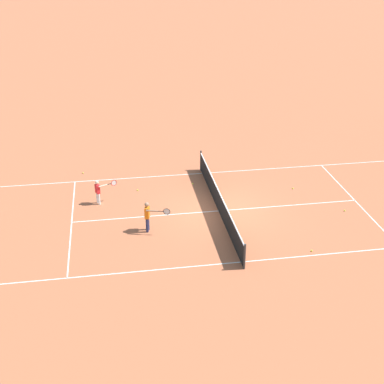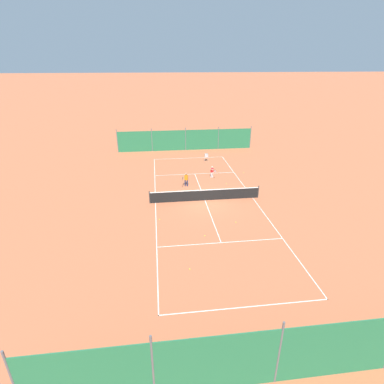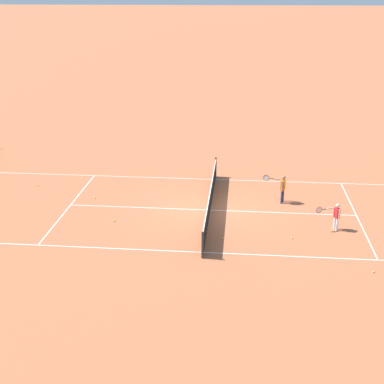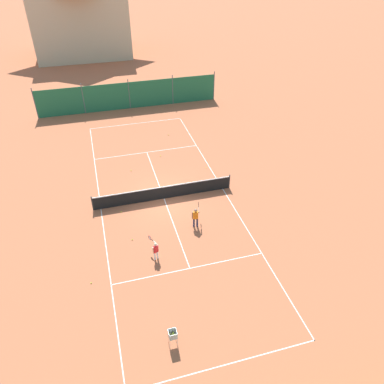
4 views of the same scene
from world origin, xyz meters
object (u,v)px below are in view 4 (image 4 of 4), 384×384
at_px(tennis_ball_by_net_right, 160,156).
at_px(tennis_net, 164,192).
at_px(tennis_ball_service_box, 91,283).
at_px(tennis_ball_far_corner, 131,171).
at_px(player_near_baseline, 155,249).
at_px(player_near_service, 196,216).
at_px(tennis_ball_mid_court, 206,168).
at_px(tennis_ball_alley_left, 121,212).
at_px(tennis_ball_alley_right, 168,135).
at_px(ball_hopper, 173,335).
at_px(alpine_chalet, 78,8).
at_px(tennis_ball_by_net_left, 132,240).

bearing_deg(tennis_ball_by_net_right, tennis_net, -99.45).
bearing_deg(tennis_ball_service_box, tennis_ball_far_corner, 70.96).
height_order(player_near_baseline, tennis_ball_service_box, player_near_baseline).
height_order(player_near_baseline, tennis_ball_by_net_right, player_near_baseline).
height_order(player_near_service, tennis_ball_by_net_right, player_near_service).
relative_size(tennis_ball_mid_court, tennis_ball_alley_left, 1.00).
distance_m(tennis_net, tennis_ball_mid_court, 4.81).
bearing_deg(player_near_service, tennis_ball_alley_left, 148.71).
distance_m(tennis_ball_service_box, tennis_ball_far_corner, 10.58).
relative_size(tennis_ball_service_box, tennis_ball_alley_left, 1.00).
height_order(player_near_service, tennis_ball_alley_left, player_near_service).
distance_m(tennis_ball_by_net_right, tennis_ball_service_box, 12.99).
height_order(player_near_service, tennis_ball_alley_right, player_near_service).
height_order(ball_hopper, alpine_chalet, alpine_chalet).
distance_m(player_near_service, tennis_ball_far_corner, 7.77).
height_order(player_near_baseline, tennis_ball_far_corner, player_near_baseline).
bearing_deg(tennis_ball_by_net_right, player_near_service, -87.87).
relative_size(tennis_ball_by_net_left, tennis_ball_alley_right, 1.00).
distance_m(player_near_baseline, alpine_chalet, 41.52).
distance_m(tennis_net, player_near_baseline, 5.43).
bearing_deg(player_near_baseline, tennis_ball_alley_right, 74.52).
bearing_deg(tennis_ball_by_net_left, tennis_ball_service_box, -133.14).
bearing_deg(tennis_ball_service_box, tennis_ball_mid_court, 45.09).
height_order(player_near_baseline, ball_hopper, player_near_baseline).
xyz_separation_m(player_near_baseline, tennis_ball_by_net_right, (2.49, 10.70, -0.64)).
distance_m(tennis_net, tennis_ball_alley_left, 3.02).
height_order(tennis_net, tennis_ball_far_corner, tennis_net).
relative_size(tennis_ball_by_net_right, tennis_ball_far_corner, 1.00).
distance_m(ball_hopper, alpine_chalet, 46.67).
bearing_deg(tennis_ball_far_corner, tennis_ball_alley_right, 51.05).
bearing_deg(tennis_net, tennis_ball_by_net_right, 80.55).
height_order(tennis_ball_alley_right, tennis_ball_service_box, same).
bearing_deg(ball_hopper, tennis_ball_alley_left, 96.12).
relative_size(tennis_net, tennis_ball_by_net_left, 139.09).
relative_size(tennis_ball_service_box, ball_hopper, 0.07).
relative_size(tennis_ball_alley_right, tennis_ball_alley_left, 1.00).
distance_m(player_near_baseline, tennis_ball_alley_right, 14.56).
bearing_deg(player_near_service, alpine_chalet, 96.66).
height_order(tennis_ball_alley_right, tennis_ball_alley_left, same).
xyz_separation_m(tennis_net, tennis_ball_alley_left, (-2.90, -0.70, -0.47)).
xyz_separation_m(tennis_ball_by_net_left, tennis_ball_mid_court, (6.43, 6.29, 0.00)).
bearing_deg(tennis_ball_alley_right, tennis_ball_service_box, -116.39).
distance_m(tennis_ball_mid_court, tennis_ball_service_box, 12.58).
bearing_deg(player_near_service, player_near_baseline, -144.77).
distance_m(tennis_ball_alley_left, alpine_chalet, 37.11).
bearing_deg(player_near_service, tennis_ball_service_box, -155.91).
relative_size(player_near_service, tennis_ball_alley_right, 19.97).
bearing_deg(tennis_ball_far_corner, player_near_service, -68.40).
relative_size(tennis_ball_by_net_right, alpine_chalet, 0.01).
xyz_separation_m(tennis_ball_service_box, tennis_ball_far_corner, (3.45, 10.00, 0.00)).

